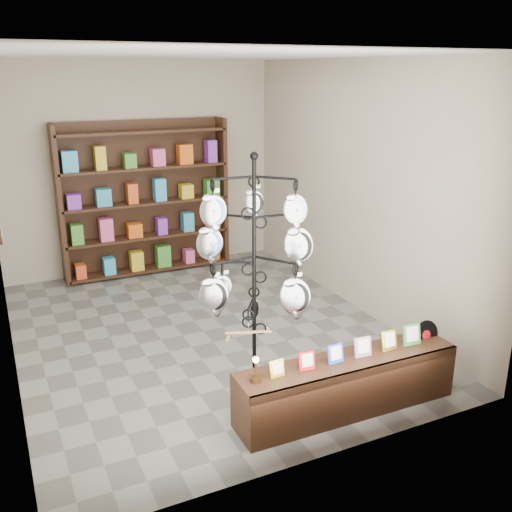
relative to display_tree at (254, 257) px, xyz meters
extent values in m
plane|color=slate|center=(-0.04, 1.29, -1.27)|extent=(5.00, 5.00, 0.00)
plane|color=#AA9F89|center=(-0.04, 3.79, 0.23)|extent=(4.00, 0.00, 4.00)
plane|color=#AA9F89|center=(-0.04, -1.21, 0.23)|extent=(4.00, 0.00, 4.00)
plane|color=#AA9F89|center=(1.96, 1.29, 0.23)|extent=(0.00, 5.00, 5.00)
plane|color=white|center=(-0.04, 1.29, 1.73)|extent=(5.00, 5.00, 0.00)
cylinder|color=black|center=(0.00, 0.00, -1.26)|extent=(0.60, 0.60, 0.03)
cylinder|color=black|center=(0.00, 0.00, -0.20)|extent=(0.05, 0.05, 2.15)
sphere|color=black|center=(0.00, 0.00, 0.90)|extent=(0.07, 0.07, 0.07)
ellipsoid|color=silver|center=(0.10, 0.20, -0.60)|extent=(0.12, 0.08, 0.23)
cube|color=tan|center=(-0.18, -0.25, -0.59)|extent=(0.39, 0.15, 0.04)
cube|color=black|center=(0.54, -0.75, -1.03)|extent=(2.04, 0.44, 0.50)
cube|color=yellow|center=(-0.15, -0.74, -0.70)|extent=(0.13, 0.05, 0.15)
cube|color=#B80E18|center=(0.13, -0.74, -0.70)|extent=(0.14, 0.05, 0.16)
cube|color=#263FA5|center=(0.40, -0.75, -0.69)|extent=(0.15, 0.05, 0.17)
cube|color=#E54C33|center=(0.68, -0.75, -0.69)|extent=(0.16, 0.06, 0.18)
cube|color=yellow|center=(0.96, -0.75, -0.68)|extent=(0.17, 0.06, 0.18)
cube|color=#337233|center=(1.21, -0.76, -0.68)|extent=(0.18, 0.06, 0.19)
cylinder|color=black|center=(1.42, -0.71, -0.75)|extent=(0.28, 0.07, 0.27)
cylinder|color=#B80E18|center=(1.42, -0.72, -0.75)|extent=(0.09, 0.03, 0.09)
cylinder|color=#472E14|center=(-0.33, -0.74, -0.76)|extent=(0.09, 0.09, 0.04)
cylinder|color=#472E14|center=(-0.33, -0.74, -0.67)|extent=(0.02, 0.02, 0.13)
sphere|color=#FFBF59|center=(-0.33, -0.74, -0.58)|extent=(0.05, 0.05, 0.05)
cube|color=black|center=(-0.04, 3.73, -0.17)|extent=(2.40, 0.04, 2.20)
cube|color=black|center=(-1.22, 3.57, -0.17)|extent=(0.06, 0.36, 2.20)
cube|color=black|center=(1.14, 3.57, -0.17)|extent=(0.06, 0.36, 2.20)
cube|color=black|center=(-0.04, 3.57, -1.22)|extent=(2.36, 0.36, 0.04)
cube|color=black|center=(-0.04, 3.57, -0.72)|extent=(2.36, 0.36, 0.03)
cube|color=black|center=(-0.04, 3.57, -0.22)|extent=(2.36, 0.36, 0.04)
cube|color=black|center=(-0.04, 3.57, 0.28)|extent=(2.36, 0.36, 0.04)
cube|color=black|center=(-0.04, 3.57, 0.78)|extent=(2.36, 0.36, 0.04)
cylinder|color=black|center=(-2.01, 2.09, -0.07)|extent=(0.03, 0.24, 0.24)
camera|label=1|loc=(-2.05, -4.35, 1.58)|focal=40.00mm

